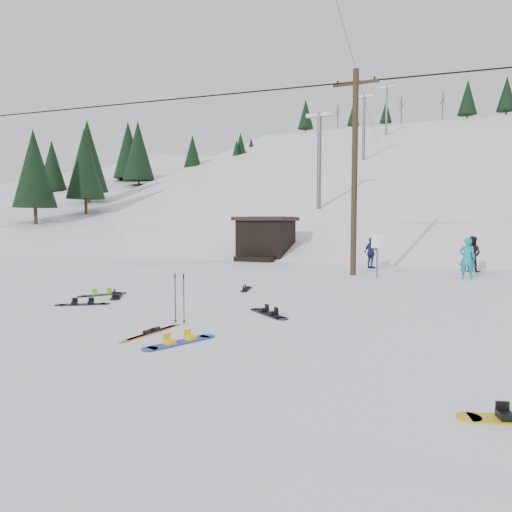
% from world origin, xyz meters
% --- Properties ---
extents(ground, '(200.00, 200.00, 0.00)m').
position_xyz_m(ground, '(0.00, 0.00, 0.00)').
color(ground, white).
rests_on(ground, ground).
extents(ski_slope, '(60.00, 85.24, 65.97)m').
position_xyz_m(ski_slope, '(0.00, 55.00, -12.00)').
color(ski_slope, white).
rests_on(ski_slope, ground).
extents(ridge_left, '(47.54, 95.03, 58.38)m').
position_xyz_m(ridge_left, '(-36.00, 48.00, -11.00)').
color(ridge_left, white).
rests_on(ridge_left, ground).
extents(treeline_left, '(20.00, 64.00, 10.00)m').
position_xyz_m(treeline_left, '(-34.00, 40.00, 0.00)').
color(treeline_left, black).
rests_on(treeline_left, ground).
extents(treeline_crest, '(50.00, 6.00, 10.00)m').
position_xyz_m(treeline_crest, '(0.00, 86.00, 0.00)').
color(treeline_crest, black).
rests_on(treeline_crest, ski_slope).
extents(utility_pole, '(2.00, 0.26, 9.00)m').
position_xyz_m(utility_pole, '(2.00, 14.00, 4.68)').
color(utility_pole, '#3A2819').
rests_on(utility_pole, ground).
extents(trail_sign, '(0.50, 0.09, 1.85)m').
position_xyz_m(trail_sign, '(3.10, 13.58, 1.27)').
color(trail_sign, '#595B60').
rests_on(trail_sign, ground).
extents(lift_hut, '(3.40, 4.10, 2.75)m').
position_xyz_m(lift_hut, '(-5.00, 20.94, 1.36)').
color(lift_hut, black).
rests_on(lift_hut, ground).
extents(lift_tower_near, '(2.20, 0.36, 8.00)m').
position_xyz_m(lift_tower_near, '(-4.00, 30.00, 7.86)').
color(lift_tower_near, '#595B60').
rests_on(lift_tower_near, ski_slope).
extents(lift_tower_mid, '(2.20, 0.36, 8.00)m').
position_xyz_m(lift_tower_mid, '(-4.00, 50.00, 14.36)').
color(lift_tower_mid, '#595B60').
rests_on(lift_tower_mid, ski_slope).
extents(lift_tower_far, '(2.20, 0.36, 8.00)m').
position_xyz_m(lift_tower_far, '(-4.00, 70.00, 20.86)').
color(lift_tower_far, '#595B60').
rests_on(lift_tower_far, ski_slope).
extents(hero_snowboard, '(0.80, 1.54, 0.11)m').
position_xyz_m(hero_snowboard, '(1.27, 0.95, 0.03)').
color(hero_snowboard, '#1A3BAA').
rests_on(hero_snowboard, ground).
extents(hero_skis, '(0.25, 1.81, 0.09)m').
position_xyz_m(hero_skis, '(0.30, 1.40, 0.03)').
color(hero_skis, '#E04217').
rests_on(hero_skis, ground).
extents(ski_poles, '(0.31, 0.08, 1.14)m').
position_xyz_m(ski_poles, '(0.30, 2.47, 0.58)').
color(ski_poles, black).
rests_on(ski_poles, ground).
extents(board_scatter_a, '(1.31, 0.94, 0.11)m').
position_xyz_m(board_scatter_a, '(-3.52, 3.41, 0.03)').
color(board_scatter_a, black).
rests_on(board_scatter_a, ground).
extents(board_scatter_b, '(1.02, 1.35, 0.11)m').
position_xyz_m(board_scatter_b, '(-3.62, 4.96, 0.03)').
color(board_scatter_b, black).
rests_on(board_scatter_b, ground).
extents(board_scatter_c, '(0.99, 1.36, 0.11)m').
position_xyz_m(board_scatter_c, '(-4.24, 5.02, 0.03)').
color(board_scatter_c, black).
rests_on(board_scatter_c, ground).
extents(board_scatter_d, '(1.35, 1.18, 0.12)m').
position_xyz_m(board_scatter_d, '(1.80, 4.21, 0.03)').
color(board_scatter_d, black).
rests_on(board_scatter_d, ground).
extents(board_scatter_f, '(0.53, 1.30, 0.09)m').
position_xyz_m(board_scatter_f, '(-0.50, 7.94, 0.02)').
color(board_scatter_f, black).
rests_on(board_scatter_f, ground).
extents(skier_teal, '(0.64, 0.42, 1.73)m').
position_xyz_m(skier_teal, '(6.63, 14.32, 0.86)').
color(skier_teal, '#0E888F').
rests_on(skier_teal, ground).
extents(skier_dark, '(1.02, 0.93, 1.71)m').
position_xyz_m(skier_dark, '(6.93, 17.49, 0.85)').
color(skier_dark, black).
rests_on(skier_dark, ground).
extents(skier_navy, '(0.99, 0.89, 1.62)m').
position_xyz_m(skier_navy, '(2.25, 17.40, 0.81)').
color(skier_navy, '#1B1E45').
rests_on(skier_navy, ground).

